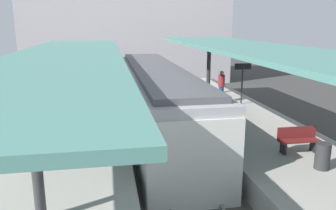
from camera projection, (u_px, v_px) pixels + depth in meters
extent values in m
plane|color=#383835|center=(170.00, 163.00, 13.06)|extent=(80.00, 80.00, 0.00)
cube|color=#ADA8A0|center=(68.00, 157.00, 12.30)|extent=(4.40, 28.00, 1.00)
cube|color=#ADA8A0|center=(263.00, 145.00, 13.60)|extent=(4.40, 28.00, 1.00)
cube|color=#4C4742|center=(170.00, 160.00, 13.04)|extent=(3.20, 28.00, 0.20)
cube|color=slate|center=(152.00, 158.00, 12.88)|extent=(0.08, 28.00, 0.14)
cube|color=slate|center=(188.00, 155.00, 13.12)|extent=(0.08, 28.00, 0.14)
cube|color=#ADADB2|center=(157.00, 101.00, 16.09)|extent=(2.70, 14.71, 2.90)
cube|color=silver|center=(196.00, 167.00, 9.05)|extent=(2.65, 0.08, 2.60)
cube|color=black|center=(127.00, 95.00, 15.77)|extent=(0.04, 13.53, 0.76)
cube|color=black|center=(185.00, 93.00, 16.24)|extent=(0.04, 13.53, 0.76)
cube|color=#515156|center=(156.00, 69.00, 15.73)|extent=(2.16, 13.97, 0.20)
cylinder|color=#333335|center=(36.00, 157.00, 7.14)|extent=(0.24, 0.24, 2.98)
cylinder|color=#333335|center=(80.00, 74.00, 19.20)|extent=(0.24, 0.24, 2.98)
cube|color=slate|center=(65.00, 56.00, 12.81)|extent=(4.18, 21.00, 0.16)
cylinder|color=#333335|center=(209.00, 69.00, 20.48)|extent=(0.24, 0.24, 3.17)
cube|color=slate|center=(254.00, 48.00, 14.06)|extent=(4.18, 21.00, 0.16)
cube|color=black|center=(283.00, 148.00, 11.26)|extent=(0.08, 0.32, 0.40)
cube|color=black|center=(313.00, 146.00, 11.45)|extent=(0.08, 0.32, 0.40)
cube|color=maroon|center=(299.00, 141.00, 11.30)|extent=(1.40, 0.40, 0.06)
cube|color=maroon|center=(297.00, 132.00, 11.42)|extent=(1.40, 0.06, 0.40)
cylinder|color=#262628|center=(242.00, 84.00, 18.07)|extent=(0.08, 0.08, 2.20)
cube|color=black|center=(243.00, 66.00, 17.85)|extent=(0.90, 0.06, 0.32)
cylinder|color=#2D2D30|center=(323.00, 156.00, 10.05)|extent=(0.44, 0.44, 0.80)
cylinder|color=#232328|center=(80.00, 117.00, 14.35)|extent=(0.28, 0.28, 0.80)
cylinder|color=#998460|center=(79.00, 100.00, 14.18)|extent=(0.36, 0.36, 0.62)
sphere|color=tan|center=(78.00, 91.00, 14.09)|extent=(0.22, 0.22, 0.22)
cylinder|color=navy|center=(221.00, 94.00, 18.61)|extent=(0.28, 0.28, 0.90)
cylinder|color=maroon|center=(222.00, 81.00, 18.43)|extent=(0.36, 0.36, 0.64)
sphere|color=tan|center=(222.00, 73.00, 18.33)|extent=(0.22, 0.22, 0.22)
cube|color=#B7B2B7|center=(127.00, 21.00, 30.87)|extent=(18.00, 6.00, 11.00)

